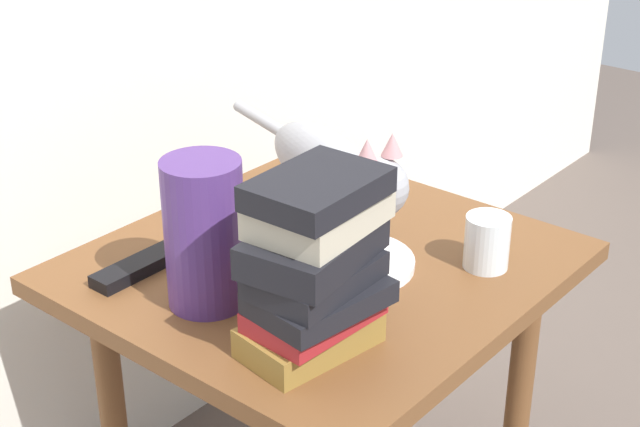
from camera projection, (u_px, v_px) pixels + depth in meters
side_table at (320, 303)px, 1.55m from camera, size 0.69×0.65×0.56m
plate at (353, 262)px, 1.49m from camera, size 0.19×0.19×0.01m
bread_roll at (360, 244)px, 1.47m from camera, size 0.10×0.10×0.05m
cat at (333, 169)px, 1.50m from camera, size 0.19×0.46×0.23m
book_stack at (315, 265)px, 1.23m from camera, size 0.20×0.16×0.25m
green_vase at (204, 234)px, 1.35m from camera, size 0.11×0.11×0.22m
candle_jar at (487, 245)px, 1.48m from camera, size 0.07×0.07×0.08m
tv_remote at (137, 268)px, 1.47m from camera, size 0.15×0.04×0.02m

